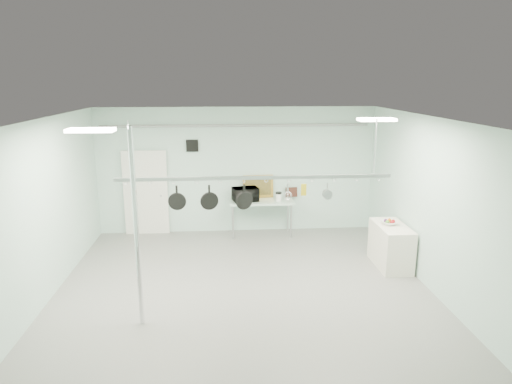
{
  "coord_description": "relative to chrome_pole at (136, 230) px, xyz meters",
  "views": [
    {
      "loc": [
        -0.35,
        -7.4,
        3.86
      ],
      "look_at": [
        0.27,
        1.0,
        1.77
      ],
      "focal_mm": 32.0,
      "sensor_mm": 36.0,
      "label": 1
    }
  ],
  "objects": [
    {
      "name": "microwave",
      "position": [
        1.9,
        4.17,
        -0.52
      ],
      "size": [
        0.69,
        0.54,
        0.34
      ],
      "primitive_type": "imported",
      "rotation": [
        0.0,
        0.0,
        3.36
      ],
      "color": "black",
      "rests_on": "prep_table"
    },
    {
      "name": "painting_large",
      "position": [
        2.24,
        4.5,
        -0.41
      ],
      "size": [
        0.79,
        0.19,
        0.58
      ],
      "primitive_type": "cube",
      "rotation": [
        -0.14,
        0.0,
        0.08
      ],
      "color": "gold",
      "rests_on": "prep_table"
    },
    {
      "name": "saucepan",
      "position": [
        3.19,
        0.9,
        0.34
      ],
      "size": [
        0.18,
        0.11,
        0.3
      ],
      "primitive_type": null,
      "rotation": [
        0.0,
        0.0,
        -0.08
      ],
      "color": "silver",
      "rests_on": "pot_rack"
    },
    {
      "name": "skillet_mid",
      "position": [
        1.11,
        0.9,
        0.26
      ],
      "size": [
        0.32,
        0.13,
        0.45
      ],
      "primitive_type": null,
      "rotation": [
        0.0,
        0.0,
        0.24
      ],
      "color": "black",
      "rests_on": "pot_rack"
    },
    {
      "name": "wall_vent",
      "position": [
        0.6,
        4.57,
        0.65
      ],
      "size": [
        0.3,
        0.04,
        0.3
      ],
      "primitive_type": "cube",
      "color": "black",
      "rests_on": "back_wall"
    },
    {
      "name": "right_wall",
      "position": [
        5.19,
        0.6,
        0.0
      ],
      "size": [
        0.02,
        8.0,
        3.2
      ],
      "primitive_type": "cube",
      "color": "#ABCDC3",
      "rests_on": "floor"
    },
    {
      "name": "whisk",
      "position": [
        2.48,
        0.9,
        0.33
      ],
      "size": [
        0.16,
        0.16,
        0.31
      ],
      "primitive_type": null,
      "rotation": [
        0.0,
        0.0,
        0.06
      ],
      "color": "silver",
      "rests_on": "pot_rack"
    },
    {
      "name": "light_panel_left",
      "position": [
        -0.5,
        -0.2,
        1.56
      ],
      "size": [
        0.65,
        0.3,
        0.05
      ],
      "primitive_type": "cube",
      "color": "white",
      "rests_on": "ceiling"
    },
    {
      "name": "pot_rack",
      "position": [
        1.9,
        0.9,
        0.63
      ],
      "size": [
        4.8,
        0.06,
        1.0
      ],
      "color": "#B7B7BC",
      "rests_on": "ceiling"
    },
    {
      "name": "door",
      "position": [
        -0.6,
        4.54,
        -0.55
      ],
      "size": [
        1.1,
        0.1,
        2.2
      ],
      "primitive_type": "cube",
      "color": "silver",
      "rests_on": "floor"
    },
    {
      "name": "side_cabinet",
      "position": [
        4.85,
        2.0,
        -1.15
      ],
      "size": [
        0.6,
        1.2,
        0.9
      ],
      "primitive_type": "cube",
      "color": "silver",
      "rests_on": "floor"
    },
    {
      "name": "conduit_pipe",
      "position": [
        1.7,
        4.5,
        1.15
      ],
      "size": [
        6.6,
        0.07,
        0.07
      ],
      "primitive_type": "cylinder",
      "rotation": [
        0.0,
        1.57,
        0.0
      ],
      "color": "gray",
      "rests_on": "back_wall"
    },
    {
      "name": "light_panel_right",
      "position": [
        4.1,
        1.2,
        1.56
      ],
      "size": [
        0.65,
        0.3,
        0.05
      ],
      "primitive_type": "cube",
      "color": "white",
      "rests_on": "ceiling"
    },
    {
      "name": "skillet_left",
      "position": [
        0.55,
        0.9,
        0.27
      ],
      "size": [
        0.31,
        0.07,
        0.43
      ],
      "primitive_type": null,
      "rotation": [
        0.0,
        0.0,
        -0.03
      ],
      "color": "black",
      "rests_on": "pot_rack"
    },
    {
      "name": "painting_small",
      "position": [
        3.1,
        4.5,
        -0.57
      ],
      "size": [
        0.31,
        0.1,
        0.25
      ],
      "primitive_type": "cube",
      "rotation": [
        -0.17,
        0.0,
        0.07
      ],
      "color": "#381A13",
      "rests_on": "prep_table"
    },
    {
      "name": "fruit_bowl",
      "position": [
        4.81,
        2.07,
        -0.66
      ],
      "size": [
        0.39,
        0.39,
        0.08
      ],
      "primitive_type": "imported",
      "rotation": [
        0.0,
        0.0,
        0.2
      ],
      "color": "white",
      "rests_on": "side_cabinet"
    },
    {
      "name": "ceiling",
      "position": [
        1.7,
        0.6,
        1.59
      ],
      "size": [
        7.0,
        8.0,
        0.02
      ],
      "primitive_type": "cube",
      "color": "silver",
      "rests_on": "back_wall"
    },
    {
      "name": "skillet_right",
      "position": [
        1.71,
        0.9,
        0.26
      ],
      "size": [
        0.32,
        0.18,
        0.45
      ],
      "primitive_type": null,
      "rotation": [
        0.0,
        0.0,
        0.39
      ],
      "color": "black",
      "rests_on": "pot_rack"
    },
    {
      "name": "grater",
      "position": [
        2.76,
        0.9,
        0.37
      ],
      "size": [
        0.1,
        0.05,
        0.23
      ],
      "primitive_type": null,
      "rotation": [
        0.0,
        0.0,
        -0.29
      ],
      "color": "orange",
      "rests_on": "pot_rack"
    },
    {
      "name": "back_wall",
      "position": [
        1.7,
        4.59,
        0.0
      ],
      "size": [
        7.0,
        0.02,
        3.2
      ],
      "primitive_type": "cube",
      "color": "#ABCDC3",
      "rests_on": "floor"
    },
    {
      "name": "coffee_canister",
      "position": [
        2.72,
        4.11,
        -0.6
      ],
      "size": [
        0.19,
        0.19,
        0.19
      ],
      "primitive_type": "cylinder",
      "rotation": [
        0.0,
        0.0,
        -0.4
      ],
      "color": "white",
      "rests_on": "prep_table"
    },
    {
      "name": "chrome_pole",
      "position": [
        0.0,
        0.0,
        0.0
      ],
      "size": [
        0.08,
        0.08,
        3.2
      ],
      "primitive_type": "cylinder",
      "color": "silver",
      "rests_on": "floor"
    },
    {
      "name": "prep_table",
      "position": [
        2.3,
        4.2,
        -0.77
      ],
      "size": [
        1.6,
        0.7,
        0.91
      ],
      "color": "#ACCAB6",
      "rests_on": "floor"
    },
    {
      "name": "fruit_cluster",
      "position": [
        4.81,
        2.07,
        -0.62
      ],
      "size": [
        0.24,
        0.24,
        0.09
      ],
      "primitive_type": null,
      "color": "maroon",
      "rests_on": "fruit_bowl"
    },
    {
      "name": "floor",
      "position": [
        1.7,
        0.6,
        -1.6
      ],
      "size": [
        8.0,
        8.0,
        0.0
      ],
      "primitive_type": "plane",
      "color": "gray",
      "rests_on": "ground"
    }
  ]
}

